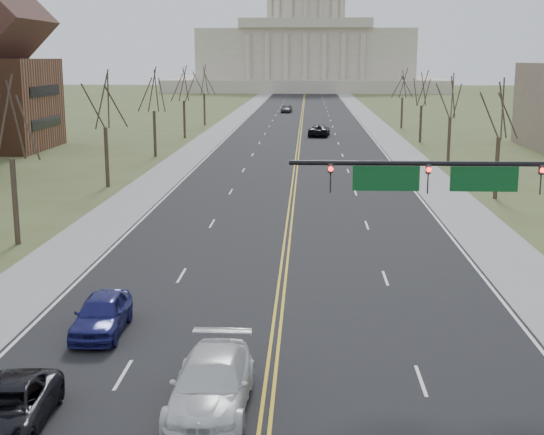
# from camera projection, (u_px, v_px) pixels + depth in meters

# --- Properties ---
(road) EXTENTS (20.00, 380.00, 0.01)m
(road) POSITION_uv_depth(u_px,v_px,m) (301.00, 124.00, 123.09)
(road) COLOR black
(road) RESTS_ON ground
(sidewalk_left) EXTENTS (4.00, 380.00, 0.03)m
(sidewalk_left) POSITION_uv_depth(u_px,v_px,m) (228.00, 124.00, 123.65)
(sidewalk_left) COLOR gray
(sidewalk_left) RESTS_ON ground
(sidewalk_right) EXTENTS (4.00, 380.00, 0.03)m
(sidewalk_right) POSITION_uv_depth(u_px,v_px,m) (375.00, 125.00, 122.52)
(sidewalk_right) COLOR gray
(sidewalk_right) RESTS_ON ground
(center_line) EXTENTS (0.42, 380.00, 0.01)m
(center_line) POSITION_uv_depth(u_px,v_px,m) (301.00, 124.00, 123.08)
(center_line) COLOR gold
(center_line) RESTS_ON road
(edge_line_left) EXTENTS (0.15, 380.00, 0.01)m
(edge_line_left) POSITION_uv_depth(u_px,v_px,m) (241.00, 124.00, 123.54)
(edge_line_left) COLOR silver
(edge_line_left) RESTS_ON road
(edge_line_right) EXTENTS (0.15, 380.00, 0.01)m
(edge_line_right) POSITION_uv_depth(u_px,v_px,m) (361.00, 125.00, 122.63)
(edge_line_right) COLOR silver
(edge_line_right) RESTS_ON road
(capitol) EXTENTS (90.00, 60.00, 50.00)m
(capitol) POSITION_uv_depth(u_px,v_px,m) (306.00, 48.00, 256.94)
(capitol) COLOR beige
(capitol) RESTS_ON ground
(signal_mast) EXTENTS (12.12, 0.44, 7.20)m
(signal_mast) POSITION_uv_depth(u_px,v_px,m) (482.00, 192.00, 27.22)
(signal_mast) COLOR black
(signal_mast) RESTS_ON ground
(tree_l_0) EXTENTS (3.96, 3.96, 9.00)m
(tree_l_0) POSITION_uv_depth(u_px,v_px,m) (10.00, 123.00, 42.23)
(tree_l_0) COLOR #382921
(tree_l_0) RESTS_ON ground
(tree_r_1) EXTENTS (3.74, 3.74, 8.50)m
(tree_r_1) POSITION_uv_depth(u_px,v_px,m) (500.00, 112.00, 56.50)
(tree_r_1) COLOR #382921
(tree_r_1) RESTS_ON ground
(tree_l_1) EXTENTS (3.96, 3.96, 9.00)m
(tree_l_1) POSITION_uv_depth(u_px,v_px,m) (104.00, 103.00, 61.78)
(tree_l_1) COLOR #382921
(tree_l_1) RESTS_ON ground
(tree_r_2) EXTENTS (3.74, 3.74, 8.50)m
(tree_r_2) POSITION_uv_depth(u_px,v_px,m) (451.00, 99.00, 76.05)
(tree_r_2) COLOR #382921
(tree_r_2) RESTS_ON ground
(tree_l_2) EXTENTS (3.96, 3.96, 9.00)m
(tree_l_2) POSITION_uv_depth(u_px,v_px,m) (153.00, 92.00, 81.33)
(tree_l_2) COLOR #382921
(tree_l_2) RESTS_ON ground
(tree_r_3) EXTENTS (3.74, 3.74, 8.50)m
(tree_r_3) POSITION_uv_depth(u_px,v_px,m) (422.00, 90.00, 95.60)
(tree_r_3) COLOR #382921
(tree_r_3) RESTS_ON ground
(tree_l_3) EXTENTS (3.96, 3.96, 9.00)m
(tree_l_3) POSITION_uv_depth(u_px,v_px,m) (184.00, 86.00, 100.88)
(tree_l_3) COLOR #382921
(tree_l_3) RESTS_ON ground
(tree_r_4) EXTENTS (3.74, 3.74, 8.50)m
(tree_r_4) POSITION_uv_depth(u_px,v_px,m) (403.00, 85.00, 115.15)
(tree_r_4) COLOR #382921
(tree_r_4) RESTS_ON ground
(tree_l_4) EXTENTS (3.96, 3.96, 9.00)m
(tree_l_4) POSITION_uv_depth(u_px,v_px,m) (204.00, 81.00, 120.43)
(tree_l_4) COLOR #382921
(tree_l_4) RESTS_ON ground
(car_sb_outer_lead) EXTENTS (2.48, 4.91, 1.33)m
(car_sb_outer_lead) POSITION_uv_depth(u_px,v_px,m) (7.00, 408.00, 21.64)
(car_sb_outer_lead) COLOR black
(car_sb_outer_lead) RESTS_ON road
(car_sb_inner_second) EXTENTS (2.41, 5.76, 1.66)m
(car_sb_inner_second) POSITION_uv_depth(u_px,v_px,m) (211.00, 384.00, 22.84)
(car_sb_inner_second) COLOR silver
(car_sb_inner_second) RESTS_ON road
(car_sb_outer_second) EXTENTS (1.95, 4.56, 1.54)m
(car_sb_outer_second) POSITION_uv_depth(u_px,v_px,m) (102.00, 314.00, 29.32)
(car_sb_outer_second) COLOR navy
(car_sb_outer_second) RESTS_ON road
(car_far_nb) EXTENTS (3.22, 5.98, 1.60)m
(car_far_nb) POSITION_uv_depth(u_px,v_px,m) (319.00, 130.00, 104.31)
(car_far_nb) COLOR black
(car_far_nb) RESTS_ON road
(car_far_sb) EXTENTS (2.43, 4.95, 1.62)m
(car_far_sb) POSITION_uv_depth(u_px,v_px,m) (287.00, 108.00, 150.15)
(car_far_sb) COLOR #4A4D51
(car_far_sb) RESTS_ON road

